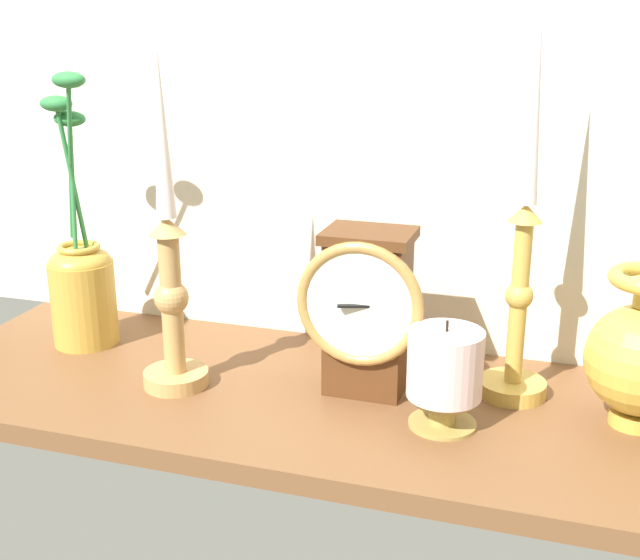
# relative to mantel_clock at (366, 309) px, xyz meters

# --- Properties ---
(ground_plane) EXTENTS (1.00, 0.36, 0.02)m
(ground_plane) POSITION_rel_mantel_clock_xyz_m (-0.06, -0.02, -0.12)
(ground_plane) COLOR brown
(back_wall) EXTENTS (1.20, 0.02, 0.65)m
(back_wall) POSITION_rel_mantel_clock_xyz_m (-0.06, 0.17, 0.22)
(back_wall) COLOR silver
(back_wall) RESTS_ON ground_plane
(mantel_clock) EXTENTS (0.15, 0.09, 0.19)m
(mantel_clock) POSITION_rel_mantel_clock_xyz_m (0.00, 0.00, 0.00)
(mantel_clock) COLOR #522E16
(mantel_clock) RESTS_ON ground_plane
(candlestick_tall_left) EXTENTS (0.08, 0.08, 0.40)m
(candlestick_tall_left) POSITION_rel_mantel_clock_xyz_m (-0.22, -0.05, 0.04)
(candlestick_tall_left) COLOR tan
(candlestick_tall_left) RESTS_ON ground_plane
(candlestick_tall_center) EXTENTS (0.08, 0.08, 0.45)m
(candlestick_tall_center) POSITION_rel_mantel_clock_xyz_m (0.17, 0.04, 0.06)
(candlestick_tall_center) COLOR gold
(candlestick_tall_center) RESTS_ON ground_plane
(brass_vase_jar) EXTENTS (0.09, 0.09, 0.36)m
(brass_vase_jar) POSITION_rel_mantel_clock_xyz_m (-0.40, 0.03, -0.01)
(brass_vase_jar) COLOR gold
(brass_vase_jar) RESTS_ON ground_plane
(pillar_candle_front) EXTENTS (0.08, 0.08, 0.12)m
(pillar_candle_front) POSITION_rel_mantel_clock_xyz_m (0.10, -0.06, -0.04)
(pillar_candle_front) COLOR #AA8E46
(pillar_candle_front) RESTS_ON ground_plane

